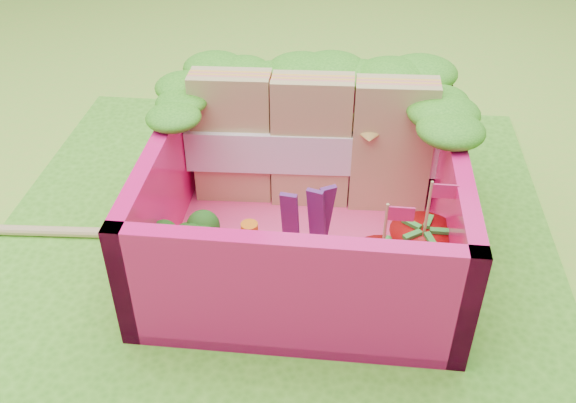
# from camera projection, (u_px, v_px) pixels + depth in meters

# --- Properties ---
(ground) EXTENTS (14.00, 14.00, 0.00)m
(ground) POSITION_uv_depth(u_px,v_px,m) (273.00, 241.00, 3.02)
(ground) COLOR #89DD3E
(ground) RESTS_ON ground
(placemat) EXTENTS (2.60, 2.60, 0.03)m
(placemat) POSITION_uv_depth(u_px,v_px,m) (273.00, 239.00, 3.01)
(placemat) COLOR #4EAC26
(placemat) RESTS_ON ground
(bento_floor) EXTENTS (1.30, 1.30, 0.05)m
(bento_floor) POSITION_uv_depth(u_px,v_px,m) (305.00, 242.00, 2.93)
(bento_floor) COLOR #FF4184
(bento_floor) RESTS_ON placemat
(bento_box) EXTENTS (1.30, 1.30, 0.55)m
(bento_box) POSITION_uv_depth(u_px,v_px,m) (305.00, 198.00, 2.78)
(bento_box) COLOR #F51473
(bento_box) RESTS_ON placemat
(lettuce_ruffle) EXTENTS (1.43, 0.77, 0.11)m
(lettuce_ruffle) POSITION_uv_depth(u_px,v_px,m) (315.00, 81.00, 2.95)
(lettuce_ruffle) COLOR #267B16
(lettuce_ruffle) RESTS_ON bento_box
(sandwich_stack) EXTENTS (1.17, 0.22, 0.64)m
(sandwich_stack) POSITION_uv_depth(u_px,v_px,m) (312.00, 143.00, 2.98)
(sandwich_stack) COLOR tan
(sandwich_stack) RESTS_ON bento_floor
(broccoli) EXTENTS (0.34, 0.34, 0.25)m
(broccoli) POSITION_uv_depth(u_px,v_px,m) (189.00, 238.00, 2.63)
(broccoli) COLOR #74A650
(broccoli) RESTS_ON bento_floor
(carrot_sticks) EXTENTS (0.18, 0.15, 0.29)m
(carrot_sticks) POSITION_uv_depth(u_px,v_px,m) (236.00, 258.00, 2.59)
(carrot_sticks) COLOR orange
(carrot_sticks) RESTS_ON bento_floor
(purple_wedges) EXTENTS (0.20, 0.10, 0.38)m
(purple_wedges) POSITION_uv_depth(u_px,v_px,m) (310.00, 222.00, 2.70)
(purple_wedges) COLOR #511C62
(purple_wedges) RESTS_ON bento_floor
(strawberry_left) EXTENTS (0.24, 0.24, 0.48)m
(strawberry_left) POSITION_uv_depth(u_px,v_px,m) (380.00, 276.00, 2.52)
(strawberry_left) COLOR #B40B13
(strawberry_left) RESTS_ON bento_floor
(strawberry_right) EXTENTS (0.27, 0.27, 0.51)m
(strawberry_right) POSITION_uv_depth(u_px,v_px,m) (420.00, 257.00, 2.59)
(strawberry_right) COLOR #B40B13
(strawberry_right) RESTS_ON bento_floor
(snap_peas) EXTENTS (0.65, 0.51, 0.05)m
(snap_peas) POSITION_uv_depth(u_px,v_px,m) (392.00, 269.00, 2.71)
(snap_peas) COLOR #62B137
(snap_peas) RESTS_ON bento_floor
(chopsticks) EXTENTS (2.06, 0.17, 0.04)m
(chopsticks) POSITION_uv_depth(u_px,v_px,m) (38.00, 231.00, 3.00)
(chopsticks) COLOR tan
(chopsticks) RESTS_ON placemat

